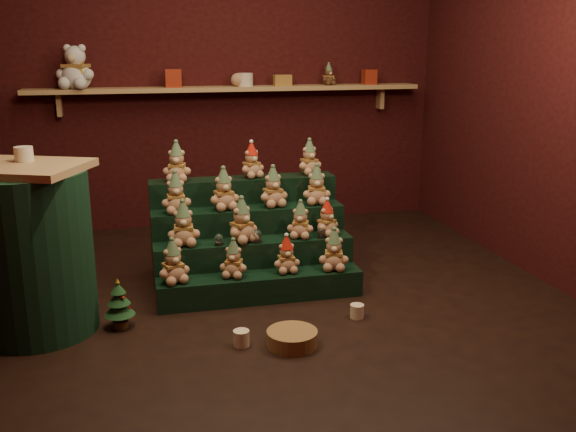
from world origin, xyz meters
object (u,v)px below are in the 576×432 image
object	(u,v)px
mug_right	(357,311)
snow_globe_c	(321,233)
side_table	(31,250)
white_bear	(75,61)
wicker_basket	(292,338)
brown_bear	(329,74)
riser_tier_front	(261,287)
mini_christmas_tree	(119,304)
mug_left	(241,338)
snow_globe_b	(257,236)
snow_globe_a	(219,240)

from	to	relation	value
mug_right	snow_globe_c	bearing A→B (deg)	96.37
side_table	white_bear	xyz separation A→B (m)	(0.19, 2.01, 1.05)
wicker_basket	brown_bear	distance (m)	3.10
mug_right	side_table	bearing A→B (deg)	171.44
riser_tier_front	mini_christmas_tree	size ratio (longest dim) A/B	4.34
mug_left	brown_bear	distance (m)	3.15
wicker_basket	mug_right	bearing A→B (deg)	29.89
white_bear	wicker_basket	bearing A→B (deg)	-42.83
riser_tier_front	mug_left	size ratio (longest dim) A/B	14.86
wicker_basket	riser_tier_front	bearing A→B (deg)	93.32
snow_globe_b	mini_christmas_tree	xyz separation A→B (m)	(-0.94, -0.40, -0.25)
mug_right	white_bear	world-z (taller)	white_bear
snow_globe_a	mug_left	world-z (taller)	snow_globe_a
snow_globe_b	mug_right	bearing A→B (deg)	-48.51
snow_globe_b	brown_bear	distance (m)	2.24
brown_bear	snow_globe_c	bearing A→B (deg)	-127.72
snow_globe_b	brown_bear	world-z (taller)	brown_bear
riser_tier_front	white_bear	xyz separation A→B (m)	(-1.23, 1.87, 1.46)
side_table	mug_right	size ratio (longest dim) A/B	11.62
white_bear	riser_tier_front	bearing A→B (deg)	-35.60
wicker_basket	brown_bear	size ratio (longest dim) A/B	1.49
mug_right	brown_bear	world-z (taller)	brown_bear
mug_left	white_bear	size ratio (longest dim) A/B	0.20
brown_bear	mini_christmas_tree	bearing A→B (deg)	-152.56
mini_christmas_tree	mug_right	world-z (taller)	mini_christmas_tree
white_bear	snow_globe_b	bearing A→B (deg)	-32.99
snow_globe_a	side_table	distance (m)	1.20
snow_globe_b	mug_left	bearing A→B (deg)	-107.20
snow_globe_c	riser_tier_front	bearing A→B (deg)	-161.34
mini_christmas_tree	side_table	bearing A→B (deg)	169.52
riser_tier_front	white_bear	world-z (taller)	white_bear
side_table	snow_globe_a	bearing A→B (deg)	38.09
snow_globe_b	white_bear	distance (m)	2.40
wicker_basket	mug_left	bearing A→B (deg)	166.35
side_table	snow_globe_b	bearing A→B (deg)	35.42
snow_globe_b	mug_left	size ratio (longest dim) A/B	0.99
snow_globe_b	mug_left	distance (m)	0.93
wicker_basket	brown_bear	xyz separation A→B (m)	(0.99, 2.60, 1.37)
riser_tier_front	mug_left	xyz separation A→B (m)	(-0.24, -0.66, -0.04)
brown_bear	side_table	bearing A→B (deg)	-160.06
brown_bear	snow_globe_a	bearing A→B (deg)	-146.61
riser_tier_front	brown_bear	bearing A→B (deg)	60.99
mug_right	brown_bear	distance (m)	2.73
brown_bear	wicker_basket	bearing A→B (deg)	-130.46
snow_globe_a	mug_left	bearing A→B (deg)	-89.13
side_table	mini_christmas_tree	world-z (taller)	side_table
side_table	mug_right	xyz separation A→B (m)	(1.95, -0.29, -0.46)
wicker_basket	snow_globe_c	bearing A→B (deg)	64.07
snow_globe_a	snow_globe_b	world-z (taller)	snow_globe_b
snow_globe_a	brown_bear	distance (m)	2.37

